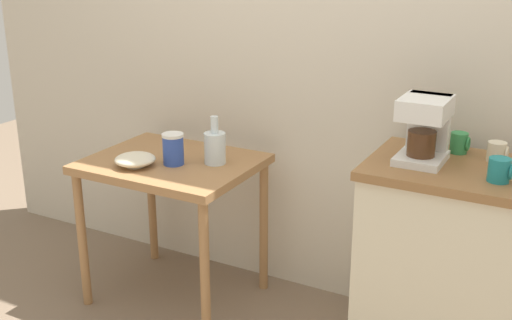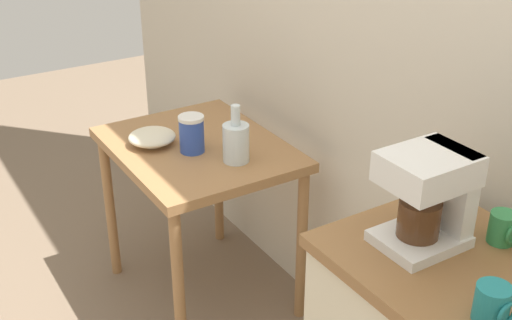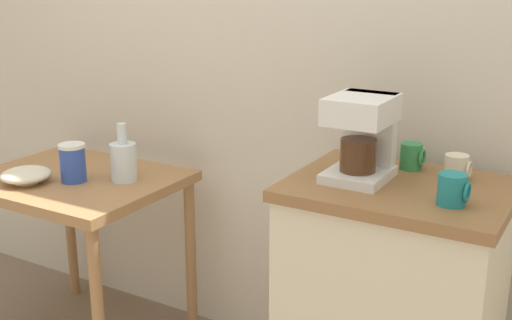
# 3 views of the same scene
# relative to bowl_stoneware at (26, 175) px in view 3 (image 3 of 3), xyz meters

# --- Properties ---
(back_wall) EXTENTS (4.40, 0.10, 2.80)m
(back_wall) POSITION_rel_bowl_stoneware_xyz_m (0.80, 0.60, 0.63)
(back_wall) COLOR beige
(back_wall) RESTS_ON ground_plane
(wooden_table) EXTENTS (0.78, 0.63, 0.73)m
(wooden_table) POSITION_rel_bowl_stoneware_xyz_m (0.09, 0.15, -0.13)
(wooden_table) COLOR #9E7044
(wooden_table) RESTS_ON ground_plane
(kitchen_counter) EXTENTS (0.66, 0.52, 0.90)m
(kitchen_counter) POSITION_rel_bowl_stoneware_xyz_m (1.38, 0.23, -0.32)
(kitchen_counter) COLOR beige
(kitchen_counter) RESTS_ON ground_plane
(bowl_stoneware) EXTENTS (0.19, 0.19, 0.06)m
(bowl_stoneware) POSITION_rel_bowl_stoneware_xyz_m (0.00, 0.00, 0.00)
(bowl_stoneware) COLOR beige
(bowl_stoneware) RESTS_ON wooden_table
(glass_carafe_vase) EXTENTS (0.10, 0.10, 0.23)m
(glass_carafe_vase) POSITION_rel_bowl_stoneware_xyz_m (0.30, 0.21, 0.05)
(glass_carafe_vase) COLOR silver
(glass_carafe_vase) RESTS_ON wooden_table
(canister_enamel) EXTENTS (0.10, 0.10, 0.15)m
(canister_enamel) POSITION_rel_bowl_stoneware_xyz_m (0.14, 0.11, 0.04)
(canister_enamel) COLOR #2D4CAD
(canister_enamel) RESTS_ON wooden_table
(coffee_maker) EXTENTS (0.18, 0.22, 0.26)m
(coffee_maker) POSITION_rel_bowl_stoneware_xyz_m (1.26, 0.23, 0.27)
(coffee_maker) COLOR white
(coffee_maker) RESTS_ON kitchen_counter
(mug_small_cream) EXTENTS (0.08, 0.07, 0.08)m
(mug_small_cream) POSITION_rel_bowl_stoneware_xyz_m (1.52, 0.36, 0.17)
(mug_small_cream) COLOR beige
(mug_small_cream) RESTS_ON kitchen_counter
(mug_tall_green) EXTENTS (0.08, 0.07, 0.09)m
(mug_tall_green) POSITION_rel_bowl_stoneware_xyz_m (1.37, 0.40, 0.17)
(mug_tall_green) COLOR #338C4C
(mug_tall_green) RESTS_ON kitchen_counter
(mug_dark_teal) EXTENTS (0.09, 0.08, 0.09)m
(mug_dark_teal) POSITION_rel_bowl_stoneware_xyz_m (1.56, 0.13, 0.18)
(mug_dark_teal) COLOR teal
(mug_dark_teal) RESTS_ON kitchen_counter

